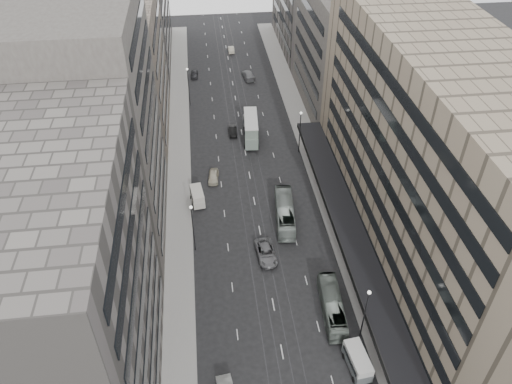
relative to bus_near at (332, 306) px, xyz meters
name	(u,v)px	position (x,y,z in m)	size (l,w,h in m)	color
ground	(274,311)	(-7.07, 1.16, -1.36)	(220.00, 220.00, 0.00)	black
sidewalk_right	(308,143)	(4.93, 38.66, -1.29)	(4.00, 125.00, 0.15)	gray
sidewalk_left	(179,152)	(-19.07, 38.66, -1.29)	(4.00, 125.00, 0.15)	gray
department_store	(438,167)	(14.38, 9.16, 13.58)	(19.20, 60.00, 30.00)	gray
building_right_mid	(345,49)	(14.43, 53.16, 10.64)	(15.00, 28.00, 24.00)	#48433E
building_left_a	(59,300)	(-28.57, -6.84, 13.64)	(15.00, 28.00, 30.00)	slate
building_left_b	(94,128)	(-28.57, 20.16, 15.64)	(15.00, 26.00, 34.00)	#48433E
building_left_c	(119,71)	(-28.57, 47.16, 11.14)	(15.00, 28.00, 25.00)	gray
building_left_d	(132,3)	(-28.57, 80.16, 12.64)	(15.00, 38.00, 28.00)	slate
lamp_right_near	(366,309)	(2.63, -3.84, 3.84)	(0.44, 0.44, 8.32)	#262628
lamp_right_far	(300,127)	(2.63, 36.16, 3.84)	(0.44, 0.44, 8.32)	#262628
lamp_left_near	(193,223)	(-16.77, 13.16, 3.84)	(0.44, 0.44, 8.32)	#262628
lamp_left_far	(188,82)	(-16.77, 56.16, 3.84)	(0.44, 0.44, 8.32)	#262628
bus_near	(332,306)	(0.00, 0.00, 0.00)	(2.29, 9.79, 2.73)	slate
bus_far	(285,212)	(-2.98, 18.08, 0.16)	(2.55, 10.91, 3.04)	#929E97
double_decker	(251,128)	(-5.57, 41.27, 1.17)	(3.20, 8.76, 4.70)	gray
vw_microbus	(358,361)	(1.01, -7.90, 0.02)	(2.52, 4.80, 2.49)	#515658
panel_van	(197,196)	(-16.10, 23.73, 0.03)	(2.42, 4.23, 2.53)	beige
sedan_2	(266,253)	(-6.87, 10.71, -0.58)	(2.58, 5.60, 1.56)	slate
sedan_4	(213,176)	(-13.27, 29.56, -0.65)	(1.69, 4.19, 1.43)	beige
sedan_5	(233,131)	(-8.81, 43.79, -0.68)	(1.44, 4.13, 1.36)	black
sedan_6	(250,120)	(-5.12, 47.43, -0.61)	(2.50, 5.43, 1.51)	#B7B7B2
sedan_7	(248,75)	(-3.26, 67.21, -0.55)	(2.27, 5.60, 1.62)	slate
sedan_8	(194,74)	(-15.57, 69.49, -0.70)	(1.58, 3.92, 1.34)	#27272A
sedan_9	(231,49)	(-5.98, 82.73, -0.69)	(1.42, 4.06, 1.34)	beige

